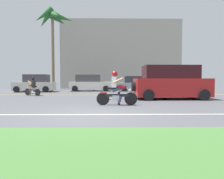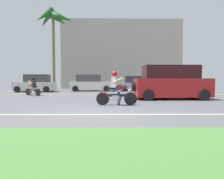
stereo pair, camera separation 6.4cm
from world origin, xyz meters
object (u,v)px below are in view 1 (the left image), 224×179
at_px(parked_car_2, 138,84).
at_px(parked_car_1, 90,83).
at_px(motorcyclist, 117,91).
at_px(parked_car_0, 35,84).
at_px(palm_tree_0, 53,20).
at_px(motorcyclist_distant, 32,88).
at_px(suv_nearby, 170,83).

bearing_deg(parked_car_2, parked_car_1, 177.75).
height_order(motorcyclist, parked_car_2, motorcyclist).
bearing_deg(parked_car_2, parked_car_0, -173.95).
distance_m(parked_car_1, parked_car_2, 4.86).
bearing_deg(parked_car_1, palm_tree_0, 153.65).
distance_m(parked_car_0, palm_tree_0, 7.65).
distance_m(parked_car_1, palm_tree_0, 8.28).
relative_size(motorcyclist, parked_car_2, 0.44).
bearing_deg(parked_car_2, motorcyclist_distant, -146.87).
distance_m(suv_nearby, parked_car_0, 12.91).
height_order(parked_car_0, parked_car_1, parked_car_0).
bearing_deg(suv_nearby, motorcyclist, -139.47).
bearing_deg(motorcyclist, parked_car_2, 76.83).
bearing_deg(parked_car_2, palm_tree_0, 165.96).
distance_m(motorcyclist, parked_car_1, 11.62).
height_order(parked_car_0, parked_car_2, parked_car_0).
bearing_deg(parked_car_2, suv_nearby, -84.89).
height_order(parked_car_0, palm_tree_0, palm_tree_0).
height_order(parked_car_2, motorcyclist_distant, parked_car_2).
bearing_deg(motorcyclist, parked_car_0, 125.66).
relative_size(suv_nearby, palm_tree_0, 0.51).
relative_size(parked_car_1, motorcyclist_distant, 2.99).
bearing_deg(parked_car_0, motorcyclist, -54.34).
bearing_deg(parked_car_0, palm_tree_0, 74.98).
bearing_deg(palm_tree_0, parked_car_0, -105.02).
relative_size(motorcyclist, palm_tree_0, 0.21).
bearing_deg(motorcyclist, palm_tree_0, 115.43).
bearing_deg(palm_tree_0, suv_nearby, -47.29).
relative_size(parked_car_2, motorcyclist_distant, 3.02).
relative_size(parked_car_0, palm_tree_0, 0.40).
height_order(suv_nearby, motorcyclist_distant, suv_nearby).
distance_m(motorcyclist, suv_nearby, 4.44).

